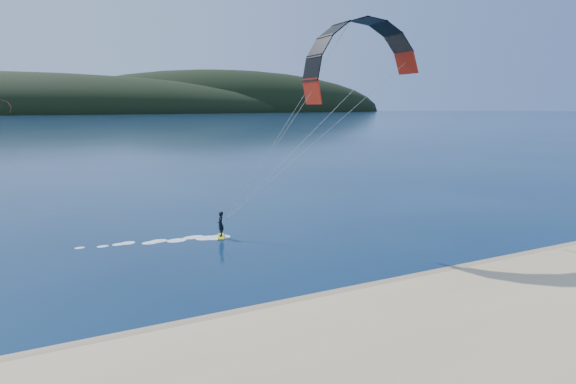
{
  "coord_description": "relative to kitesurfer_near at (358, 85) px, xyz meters",
  "views": [
    {
      "loc": [
        -7.77,
        -15.29,
        10.2
      ],
      "look_at": [
        4.65,
        10.0,
        5.0
      ],
      "focal_mm": 29.15,
      "sensor_mm": 36.0,
      "label": 1
    }
  ],
  "objects": [
    {
      "name": "kitesurfer_near",
      "position": [
        0.0,
        0.0,
        0.0
      ],
      "size": [
        26.18,
        6.79,
        16.38
      ],
      "color": "#CBCF18",
      "rests_on": "ground"
    },
    {
      "name": "headland",
      "position": [
        -12.65,
        729.87,
        -11.79
      ],
      "size": [
        1200.0,
        310.0,
        140.0
      ],
      "color": "black",
      "rests_on": "ground"
    },
    {
      "name": "ground",
      "position": [
        -13.28,
        -15.42,
        -11.79
      ],
      "size": [
        1800.0,
        1800.0,
        0.0
      ],
      "primitive_type": "plane",
      "color": "#081A3B",
      "rests_on": "ground"
    },
    {
      "name": "wet_sand",
      "position": [
        -13.28,
        -10.92,
        -11.74
      ],
      "size": [
        220.0,
        2.5,
        0.1
      ],
      "color": "#947A56",
      "rests_on": "ground"
    },
    {
      "name": "kitesurfer_far",
      "position": [
        -40.32,
        188.38,
        -2.63
      ],
      "size": [
        11.73,
        7.96,
        13.01
      ],
      "color": "#CBCF18",
      "rests_on": "ground"
    }
  ]
}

